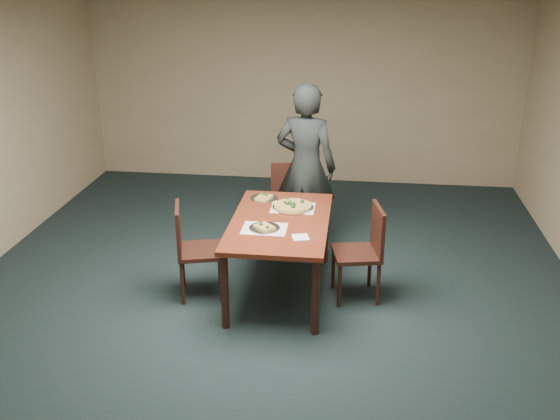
# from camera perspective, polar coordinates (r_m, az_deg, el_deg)

# --- Properties ---
(ground) EXTENTS (8.00, 8.00, 0.00)m
(ground) POSITION_cam_1_polar(r_m,az_deg,el_deg) (5.57, -1.91, -10.55)
(ground) COLOR black
(ground) RESTS_ON ground
(room_shell) EXTENTS (8.00, 8.00, 8.00)m
(room_shell) POSITION_cam_1_polar(r_m,az_deg,el_deg) (4.87, -2.16, 7.00)
(room_shell) COLOR tan
(room_shell) RESTS_ON ground
(dining_table) EXTENTS (0.90, 1.50, 0.75)m
(dining_table) POSITION_cam_1_polar(r_m,az_deg,el_deg) (5.81, -0.00, -1.76)
(dining_table) COLOR #521D10
(dining_table) RESTS_ON ground
(chair_far) EXTENTS (0.45, 0.45, 0.91)m
(chair_far) POSITION_cam_1_polar(r_m,az_deg,el_deg) (6.90, 0.86, 0.89)
(chair_far) COLOR black
(chair_far) RESTS_ON ground
(chair_left) EXTENTS (0.52, 0.52, 0.91)m
(chair_left) POSITION_cam_1_polar(r_m,az_deg,el_deg) (5.88, -8.08, -3.21)
(chair_left) COLOR black
(chair_left) RESTS_ON ground
(chair_right) EXTENTS (0.50, 0.50, 0.91)m
(chair_right) POSITION_cam_1_polar(r_m,az_deg,el_deg) (5.84, 7.77, -3.38)
(chair_right) COLOR black
(chair_right) RESTS_ON ground
(diner) EXTENTS (0.74, 0.56, 1.82)m
(diner) POSITION_cam_1_polar(r_m,az_deg,el_deg) (6.75, 2.38, 3.96)
(diner) COLOR black
(diner) RESTS_ON ground
(placemat_main) EXTENTS (0.42, 0.32, 0.00)m
(placemat_main) POSITION_cam_1_polar(r_m,az_deg,el_deg) (6.06, 1.19, 0.21)
(placemat_main) COLOR white
(placemat_main) RESTS_ON dining_table
(placemat_near) EXTENTS (0.40, 0.30, 0.00)m
(placemat_near) POSITION_cam_1_polar(r_m,az_deg,el_deg) (5.59, -1.43, -1.71)
(placemat_near) COLOR white
(placemat_near) RESTS_ON dining_table
(pizza_pan) EXTENTS (0.40, 0.40, 0.07)m
(pizza_pan) POSITION_cam_1_polar(r_m,az_deg,el_deg) (6.05, 1.18, 0.40)
(pizza_pan) COLOR silver
(pizza_pan) RESTS_ON dining_table
(slice_plate_near) EXTENTS (0.28, 0.28, 0.06)m
(slice_plate_near) POSITION_cam_1_polar(r_m,az_deg,el_deg) (5.59, -1.43, -1.59)
(slice_plate_near) COLOR silver
(slice_plate_near) RESTS_ON dining_table
(slice_plate_far) EXTENTS (0.28, 0.28, 0.06)m
(slice_plate_far) POSITION_cam_1_polar(r_m,az_deg,el_deg) (6.29, -1.47, 1.15)
(slice_plate_far) COLOR silver
(slice_plate_far) RESTS_ON dining_table
(napkin) EXTENTS (0.17, 0.17, 0.01)m
(napkin) POSITION_cam_1_polar(r_m,az_deg,el_deg) (5.42, 1.89, -2.51)
(napkin) COLOR white
(napkin) RESTS_ON dining_table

